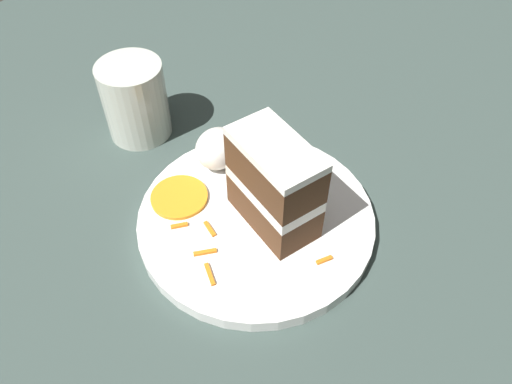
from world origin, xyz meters
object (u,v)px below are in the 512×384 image
Objects in this scene: orange_garnish at (179,197)px; cream_dollop at (218,148)px; cake_slice at (274,184)px; plate at (256,219)px; drinking_glass at (136,105)px.

cream_dollop is at bearing -0.66° from orange_garnish.
cream_dollop is at bearing 91.84° from cake_slice.
orange_garnish is at bearing 130.61° from cake_slice.
plate is at bearing -115.69° from cream_dollop.
orange_garnish is (-0.07, 0.00, -0.02)m from cream_dollop.
orange_garnish is (-0.03, 0.08, 0.01)m from plate.
plate is at bearing -69.67° from orange_garnish.
cake_slice is at bearing -107.89° from cream_dollop.
orange_garnish is at bearing -117.87° from drinking_glass.
drinking_glass is (0.04, 0.20, 0.03)m from plate.
cake_slice reaches higher than plate.
cake_slice is 1.75× the size of orange_garnish.
cake_slice is at bearing -69.11° from orange_garnish.
cream_dollop is 0.55× the size of drinking_glass.
orange_garnish is (-0.04, 0.09, -0.05)m from cake_slice.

